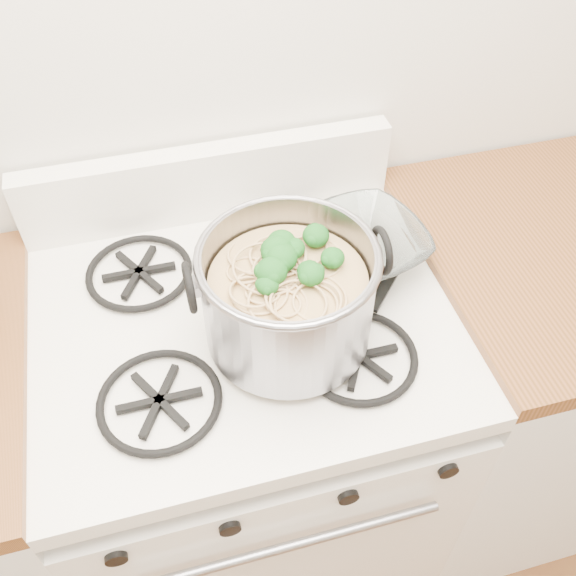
# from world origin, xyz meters

# --- Properties ---
(gas_range) EXTENTS (0.76, 0.66, 0.92)m
(gas_range) POSITION_xyz_m (0.00, 1.26, 0.44)
(gas_range) COLOR white
(gas_range) RESTS_ON ground
(counter_left) EXTENTS (0.25, 0.65, 0.92)m
(counter_left) POSITION_xyz_m (-0.51, 1.26, 0.46)
(counter_left) COLOR silver
(counter_left) RESTS_ON ground
(stock_pot) EXTENTS (0.32, 0.29, 0.20)m
(stock_pot) POSITION_xyz_m (0.07, 1.19, 1.01)
(stock_pot) COLOR gray
(stock_pot) RESTS_ON gas_range
(spatula) EXTENTS (0.42, 0.42, 0.02)m
(spatula) POSITION_xyz_m (0.23, 1.26, 0.94)
(spatula) COLOR black
(spatula) RESTS_ON gas_range
(glass_bowl) EXTENTS (0.11, 0.11, 0.02)m
(glass_bowl) POSITION_xyz_m (0.25, 1.34, 0.94)
(glass_bowl) COLOR white
(glass_bowl) RESTS_ON gas_range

